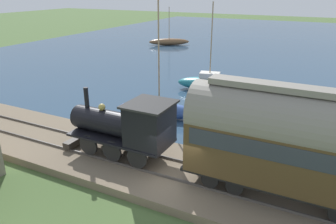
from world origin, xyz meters
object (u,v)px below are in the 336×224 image
Objects in this scene: steam_locomotive at (128,125)px; rowboat_mid_harbor at (249,122)px; passenger_coach at (294,140)px; sailboat_brown at (169,42)px; sailboat_blue at (159,109)px; sailboat_teal at (209,83)px.

steam_locomotive is 9.30m from rowboat_mid_harbor.
sailboat_brown is (34.00, 22.60, -2.58)m from passenger_coach.
sailboat_brown reaches higher than steam_locomotive.
passenger_coach is 0.92× the size of sailboat_blue.
sailboat_brown is 0.80× the size of sailboat_teal.
sailboat_teal is at bearing -176.74° from sailboat_brown.
sailboat_blue is 7.78m from sailboat_teal.
passenger_coach is 40.91m from sailboat_brown.
steam_locomotive is at bearing 171.65° from sailboat_brown.
sailboat_brown is 2.34× the size of rowboat_mid_harbor.
sailboat_blue is 1.56× the size of sailboat_brown.
passenger_coach is 3.36× the size of rowboat_mid_harbor.
steam_locomotive is 14.32m from sailboat_teal.
sailboat_blue reaches higher than passenger_coach.
steam_locomotive reaches higher than rowboat_mid_harbor.
rowboat_mid_harbor is at bearing -151.59° from sailboat_teal.
sailboat_brown is at bearing 14.26° from sailboat_blue.
sailboat_blue reaches higher than rowboat_mid_harbor.
steam_locomotive is at bearing 172.53° from sailboat_teal.
rowboat_mid_harbor is at bearing -175.70° from sailboat_brown.
sailboat_brown is 24.26m from sailboat_teal.
sailboat_teal is at bearing 3.64° from steam_locomotive.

